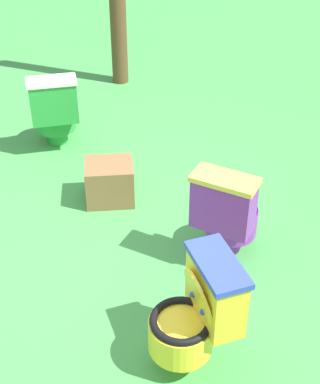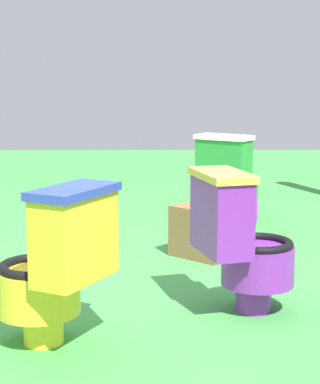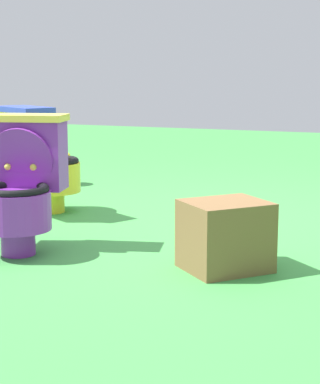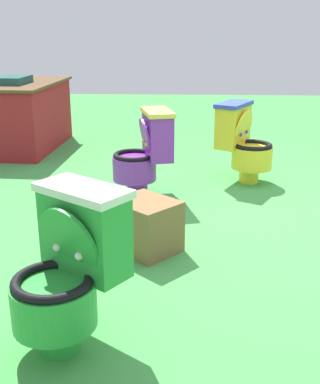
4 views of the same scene
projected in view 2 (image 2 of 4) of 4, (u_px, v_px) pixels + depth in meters
ground at (92, 281)px, 4.05m from camera, size 14.00×14.00×0.00m
toilet_green at (230, 178)px, 5.52m from camera, size 0.63×0.61×0.73m
toilet_yellow at (55, 265)px, 3.02m from camera, size 0.59×0.62×0.73m
toilet_purple at (241, 241)px, 3.45m from camera, size 0.51×0.58×0.73m
small_crate at (206, 231)px, 4.58m from camera, size 0.50×0.50×0.34m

